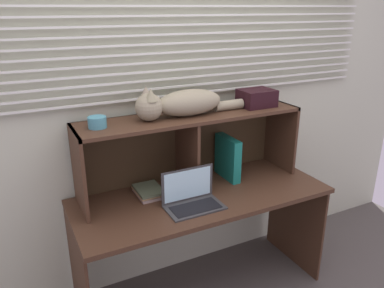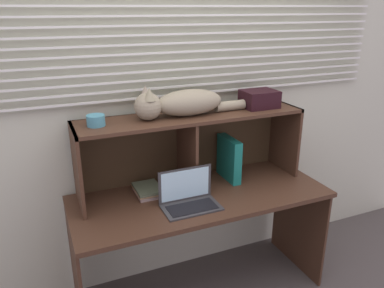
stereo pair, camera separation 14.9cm
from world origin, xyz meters
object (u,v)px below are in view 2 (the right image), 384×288
at_px(binder_upright, 229,159).
at_px(book_stack, 148,190).
at_px(storage_box, 259,99).
at_px(laptop, 189,198).
at_px(small_basket, 96,120).
at_px(cat, 180,103).

height_order(binder_upright, book_stack, binder_upright).
height_order(book_stack, storage_box, storage_box).
relative_size(laptop, book_stack, 1.54).
distance_m(small_basket, storage_box, 1.09).
bearing_deg(book_stack, laptop, -53.41).
bearing_deg(storage_box, book_stack, 179.94).
distance_m(binder_upright, storage_box, 0.46).
bearing_deg(cat, laptop, -100.29).
bearing_deg(storage_box, small_basket, 180.00).
relative_size(cat, book_stack, 3.31).
height_order(cat, book_stack, cat).
distance_m(laptop, binder_upright, 0.48).
height_order(small_basket, storage_box, storage_box).
bearing_deg(storage_box, laptop, -158.25).
bearing_deg(small_basket, cat, 0.00).
bearing_deg(laptop, small_basket, 152.32).
bearing_deg(storage_box, binder_upright, 180.00).
bearing_deg(laptop, storage_box, 21.75).
bearing_deg(small_basket, binder_upright, 0.00).
bearing_deg(laptop, book_stack, 126.59).
distance_m(cat, small_basket, 0.52).
xyz_separation_m(laptop, book_stack, (-0.18, 0.25, -0.03)).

